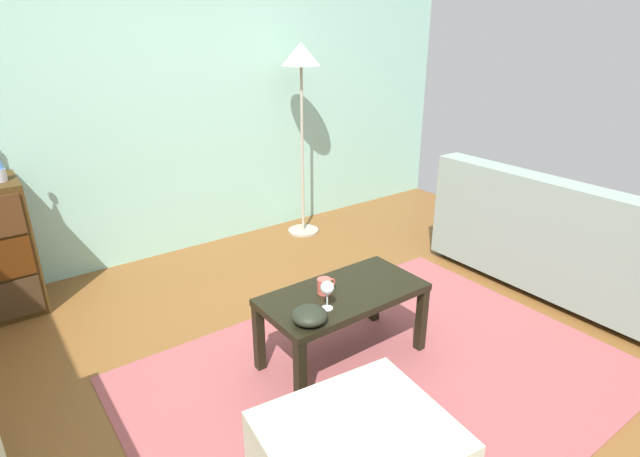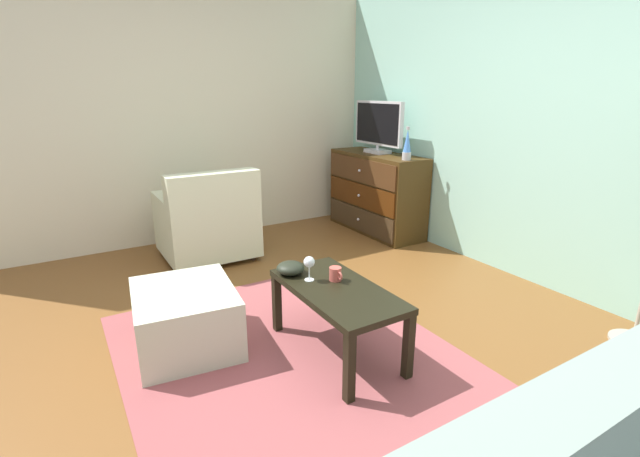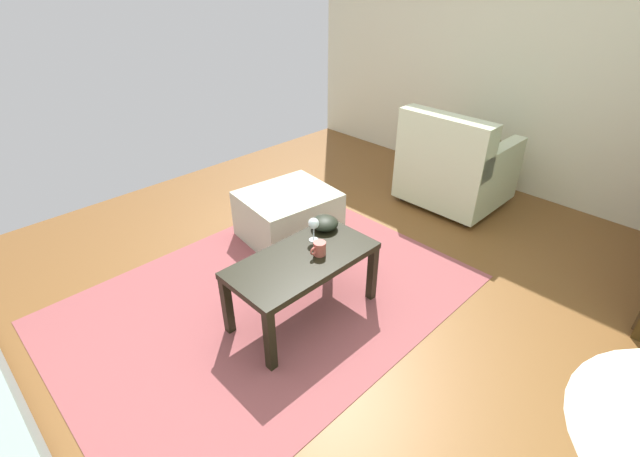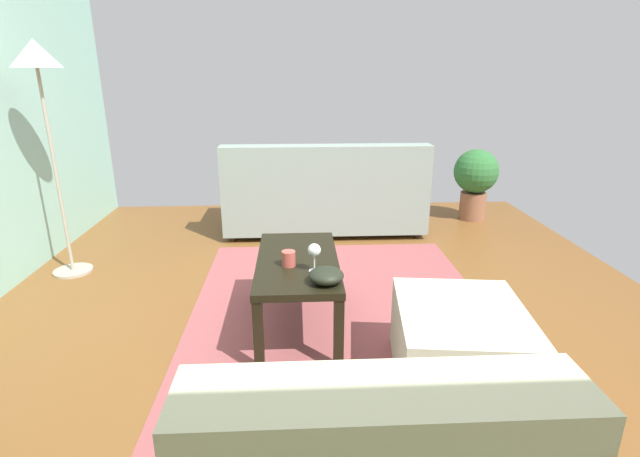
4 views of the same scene
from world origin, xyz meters
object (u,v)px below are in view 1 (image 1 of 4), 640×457
at_px(couch_large, 566,243).
at_px(bowl_decorative, 309,315).
at_px(mug, 325,286).
at_px(standing_lamp, 301,73).
at_px(coffee_table, 343,301).
at_px(wine_glass, 327,289).

bearing_deg(couch_large, bowl_decorative, 176.80).
relative_size(mug, standing_lamp, 0.07).
relative_size(coffee_table, couch_large, 0.50).
distance_m(coffee_table, bowl_decorative, 0.37).
xyz_separation_m(bowl_decorative, standing_lamp, (1.24, 1.85, 0.94)).
relative_size(couch_large, standing_lamp, 1.11).
height_order(coffee_table, wine_glass, wine_glass).
bearing_deg(mug, coffee_table, -27.81).
bearing_deg(mug, bowl_decorative, -140.98).
distance_m(mug, couch_large, 1.97).
relative_size(mug, couch_large, 0.06).
bearing_deg(standing_lamp, couch_large, -64.66).
bearing_deg(standing_lamp, bowl_decorative, -123.75).
distance_m(coffee_table, couch_large, 1.87).
distance_m(wine_glass, mug, 0.18).
bearing_deg(coffee_table, standing_lamp, 62.00).
height_order(mug, couch_large, couch_large).
height_order(wine_glass, standing_lamp, standing_lamp).
height_order(coffee_table, bowl_decorative, bowl_decorative).
relative_size(wine_glass, couch_large, 0.09).
xyz_separation_m(wine_glass, standing_lamp, (1.09, 1.80, 0.86)).
relative_size(coffee_table, standing_lamp, 0.55).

